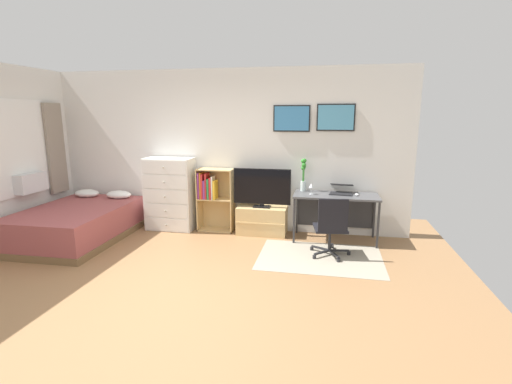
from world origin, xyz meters
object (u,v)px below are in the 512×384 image
at_px(dresser, 170,194).
at_px(computer_mouse, 357,195).
at_px(desk, 336,202).
at_px(bamboo_vase, 303,174).
at_px(bed, 78,223).
at_px(laptop, 342,190).
at_px(bookshelf, 212,194).
at_px(television, 262,188).
at_px(tv_stand, 262,220).
at_px(wine_glass, 311,186).
at_px(office_chair, 331,226).

distance_m(dresser, computer_mouse, 3.10).
distance_m(desk, bamboo_vase, 0.68).
distance_m(bed, laptop, 4.23).
bearing_deg(laptop, computer_mouse, -22.06).
distance_m(bookshelf, bamboo_vase, 1.58).
bearing_deg(television, tv_stand, 90.00).
xyz_separation_m(bed, computer_mouse, (4.34, 0.71, 0.49)).
bearing_deg(bamboo_vase, bed, -165.42).
distance_m(bed, television, 3.00).
xyz_separation_m(television, bamboo_vase, (0.66, 0.12, 0.23)).
xyz_separation_m(dresser, wine_glass, (2.40, -0.13, 0.26)).
bearing_deg(bamboo_vase, office_chair, -63.83).
bearing_deg(bamboo_vase, tv_stand, -171.47).
relative_size(television, office_chair, 1.09).
bearing_deg(bookshelf, laptop, -0.75).
bearing_deg(tv_stand, bamboo_vase, 8.53).
height_order(television, desk, television).
xyz_separation_m(laptop, wine_glass, (-0.47, -0.17, 0.07)).
xyz_separation_m(dresser, bamboo_vase, (2.26, 0.11, 0.40)).
distance_m(desk, wine_glass, 0.49).
xyz_separation_m(tv_stand, laptop, (1.27, 0.02, 0.57)).
bearing_deg(desk, office_chair, -94.44).
height_order(bed, television, television).
bearing_deg(office_chair, desk, 76.66).
bearing_deg(dresser, laptop, 0.76).
bearing_deg(bed, desk, 10.08).
xyz_separation_m(bamboo_vase, wine_glass, (0.14, -0.24, -0.15)).
xyz_separation_m(bed, bookshelf, (1.98, 0.86, 0.36)).
relative_size(bed, bamboo_vase, 3.88).
height_order(bed, bookshelf, bookshelf).
xyz_separation_m(dresser, bookshelf, (0.74, 0.07, 0.01)).
distance_m(bamboo_vase, wine_glass, 0.32).
bearing_deg(bamboo_vase, bookshelf, -178.21).
xyz_separation_m(television, office_chair, (1.12, -0.81, -0.33)).
distance_m(dresser, bookshelf, 0.74).
xyz_separation_m(tv_stand, bamboo_vase, (0.66, 0.10, 0.79)).
height_order(tv_stand, computer_mouse, computer_mouse).
bearing_deg(bamboo_vase, dresser, -177.12).
height_order(laptop, computer_mouse, laptop).
distance_m(office_chair, laptop, 0.94).
bearing_deg(bed, office_chair, -1.49).
xyz_separation_m(television, wine_glass, (0.80, -0.12, 0.09)).
xyz_separation_m(bookshelf, computer_mouse, (2.36, -0.15, 0.13)).
bearing_deg(desk, bookshelf, 178.21).
height_order(bed, office_chair, office_chair).
bearing_deg(tv_stand, desk, -0.63).
distance_m(computer_mouse, wine_glass, 0.71).
distance_m(bookshelf, wine_glass, 1.70).
xyz_separation_m(bookshelf, office_chair, (1.99, -0.89, -0.17)).
bearing_deg(wine_glass, computer_mouse, 3.77).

